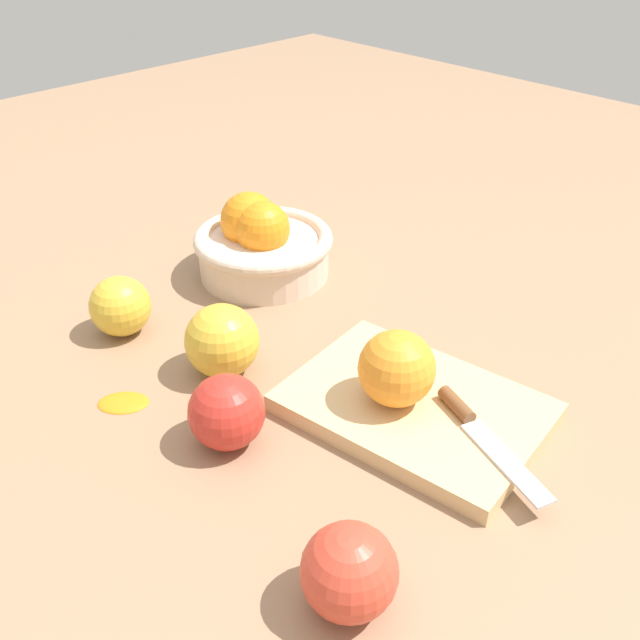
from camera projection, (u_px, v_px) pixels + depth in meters
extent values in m
plane|color=#997556|center=(289.00, 385.00, 0.75)|extent=(2.40, 2.40, 0.00)
cylinder|color=beige|center=(264.00, 256.00, 0.94)|extent=(0.17, 0.17, 0.05)
torus|color=beige|center=(263.00, 239.00, 0.92)|extent=(0.18, 0.18, 0.02)
sphere|color=orange|center=(249.00, 221.00, 0.93)|extent=(0.07, 0.07, 0.07)
sphere|color=orange|center=(262.00, 229.00, 0.91)|extent=(0.07, 0.07, 0.07)
cube|color=#DBB77F|center=(414.00, 407.00, 0.71)|extent=(0.26, 0.20, 0.02)
sphere|color=orange|center=(397.00, 368.00, 0.69)|extent=(0.07, 0.07, 0.07)
cube|color=silver|center=(506.00, 462.00, 0.63)|extent=(0.11, 0.06, 0.00)
cylinder|color=brown|center=(457.00, 405.00, 0.69)|extent=(0.05, 0.03, 0.01)
sphere|color=gold|center=(120.00, 306.00, 0.82)|extent=(0.07, 0.07, 0.07)
sphere|color=gold|center=(222.00, 341.00, 0.75)|extent=(0.08, 0.08, 0.08)
sphere|color=red|center=(227.00, 412.00, 0.66)|extent=(0.07, 0.07, 0.07)
sphere|color=#D6422D|center=(349.00, 572.00, 0.52)|extent=(0.07, 0.07, 0.07)
ellipsoid|color=orange|center=(123.00, 400.00, 0.73)|extent=(0.06, 0.06, 0.01)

